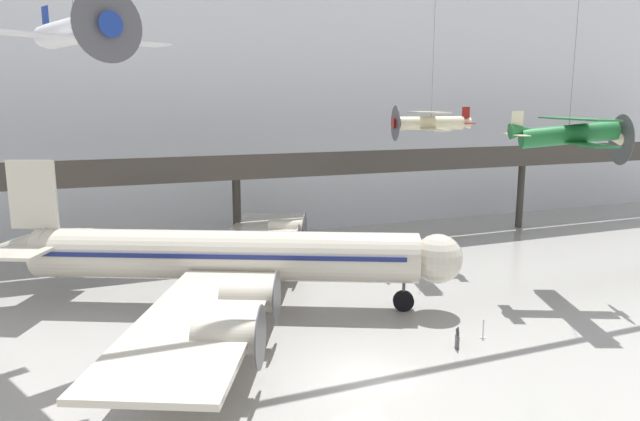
% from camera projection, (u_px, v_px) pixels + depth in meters
% --- Properties ---
extents(ground_plane, '(260.00, 260.00, 0.00)m').
position_uv_depth(ground_plane, '(363.00, 378.00, 26.86)').
color(ground_plane, '#9E9B96').
extents(hangar_back_wall, '(140.00, 3.00, 26.90)m').
position_uv_depth(hangar_back_wall, '(213.00, 97.00, 54.26)').
color(hangar_back_wall, silver).
rests_on(hangar_back_wall, ground).
extents(mezzanine_walkway, '(110.00, 3.20, 8.80)m').
position_uv_depth(mezzanine_walkway, '(239.00, 173.00, 46.88)').
color(mezzanine_walkway, '#38332D').
rests_on(mezzanine_walkway, ground).
extents(airliner_silver_main, '(27.92, 32.95, 9.32)m').
position_uv_depth(airliner_silver_main, '(223.00, 256.00, 35.66)').
color(airliner_silver_main, beige).
rests_on(airliner_silver_main, ground).
extents(suspended_plane_cream_biplane, '(6.46, 7.71, 12.56)m').
position_uv_depth(suspended_plane_cream_biplane, '(431.00, 123.00, 44.27)').
color(suspended_plane_cream_biplane, beige).
extents(suspended_plane_white_twin, '(8.89, 7.77, 8.28)m').
position_uv_depth(suspended_plane_white_twin, '(75.00, 32.00, 26.94)').
color(suspended_plane_white_twin, silver).
extents(suspended_plane_green_biplane, '(7.84, 9.04, 13.64)m').
position_uv_depth(suspended_plane_green_biplane, '(569.00, 134.00, 36.73)').
color(suspended_plane_green_biplane, '#1E6B33').
extents(stanchion_barrier, '(0.36, 0.36, 1.08)m').
position_uv_depth(stanchion_barrier, '(483.00, 332.00, 31.42)').
color(stanchion_barrier, '#B2B5BA').
rests_on(stanchion_barrier, ground).
extents(info_sign_pedestal, '(0.35, 0.73, 1.24)m').
position_uv_depth(info_sign_pedestal, '(457.00, 340.00, 30.08)').
color(info_sign_pedestal, '#4C4C51').
rests_on(info_sign_pedestal, ground).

